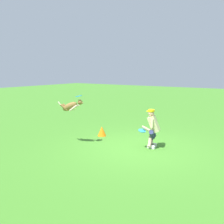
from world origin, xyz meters
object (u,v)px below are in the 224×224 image
person (153,127)px  frisbee_held (142,131)px  frisbee_flying (79,96)px  training_cone (102,131)px  dog (71,106)px

person → frisbee_held: bearing=38.4°
frisbee_flying → training_cone: 2.04m
person → frisbee_held: person is taller
dog → frisbee_flying: size_ratio=4.23×
person → frisbee_flying: 2.72m
dog → person: bearing=9.5°
training_cone → dog: bearing=79.8°
training_cone → person: bearing=174.1°
dog → training_cone: 1.86m
person → frisbee_flying: bearing=12.1°
dog → frisbee_held: size_ratio=4.05×
frisbee_flying → frisbee_held: size_ratio=0.96×
person → training_cone: bearing=-20.4°
person → training_cone: 2.36m
frisbee_flying → person: bearing=-153.4°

